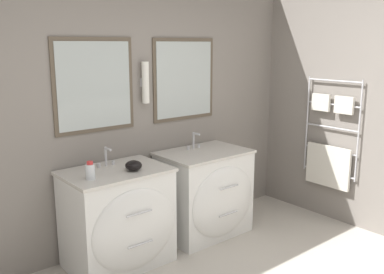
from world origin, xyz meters
name	(u,v)px	position (x,y,z in m)	size (l,w,h in m)	color
wall_back	(128,108)	(0.00, 2.06, 1.31)	(5.57, 0.15, 2.60)	gray
wall_right	(356,104)	(2.01, 0.92, 1.29)	(0.13, 4.05, 2.60)	gray
vanity_left	(120,218)	(-0.34, 1.68, 0.44)	(0.88, 0.67, 0.86)	white
vanity_right	(206,193)	(0.65, 1.68, 0.44)	(0.88, 0.67, 0.86)	white
faucet_left	(106,157)	(-0.34, 1.86, 0.94)	(0.17, 0.11, 0.17)	silver
faucet_right	(194,141)	(0.65, 1.86, 0.94)	(0.17, 0.11, 0.17)	silver
toiletry_bottle	(90,171)	(-0.62, 1.62, 0.92)	(0.07, 0.07, 0.15)	silver
amenity_bowl	(134,166)	(-0.23, 1.60, 0.90)	(0.14, 0.14, 0.09)	black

